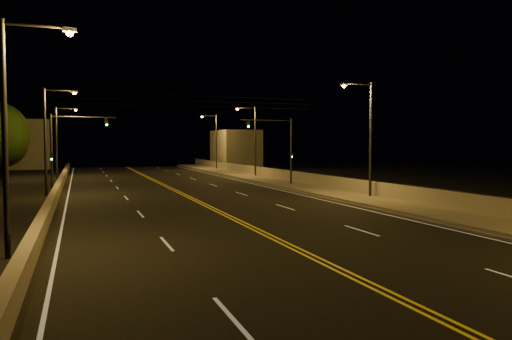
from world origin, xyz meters
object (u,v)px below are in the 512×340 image
object	(u,v)px
streetlight_1	(367,132)
streetlight_5	(49,133)
traffic_signal_left	(64,144)
streetlight_6	(59,137)
streetlight_2	(253,137)
tree_1	(1,142)
streetlight_3	(214,138)
traffic_signal_right	(282,144)
streetlight_4	(14,120)

from	to	relation	value
streetlight_1	streetlight_5	bearing A→B (deg)	151.96
streetlight_1	traffic_signal_left	xyz separation A→B (m)	(-20.33, 12.24, -0.86)
streetlight_6	streetlight_2	bearing A→B (deg)	-21.07
streetlight_6	tree_1	distance (m)	11.00
streetlight_5	traffic_signal_left	world-z (taller)	streetlight_5
streetlight_3	traffic_signal_left	bearing A→B (deg)	-124.32
traffic_signal_right	tree_1	size ratio (longest dim) A/B	0.97
streetlight_1	streetlight_5	distance (m)	24.25
streetlight_3	traffic_signal_right	world-z (taller)	streetlight_3
traffic_signal_right	tree_1	distance (m)	27.03
streetlight_3	streetlight_1	bearing A→B (deg)	-90.00
streetlight_5	tree_1	xyz separation A→B (m)	(-4.89, 11.55, -0.72)
traffic_signal_right	streetlight_6	bearing A→B (deg)	134.14
traffic_signal_left	tree_1	size ratio (longest dim) A/B	0.97
streetlight_1	streetlight_4	distance (m)	24.18
streetlight_6	traffic_signal_right	size ratio (longest dim) A/B	1.31
streetlight_2	traffic_signal_left	bearing A→B (deg)	-148.84
streetlight_4	streetlight_5	bearing A→B (deg)	90.00
streetlight_2	streetlight_3	world-z (taller)	same
traffic_signal_left	streetlight_1	bearing A→B (deg)	-31.04
traffic_signal_right	streetlight_4	bearing A→B (deg)	-130.32
traffic_signal_right	streetlight_2	bearing A→B (deg)	83.17
streetlight_3	streetlight_6	xyz separation A→B (m)	(-21.40, -9.24, 0.00)
streetlight_2	streetlight_4	distance (m)	41.69
streetlight_2	streetlight_3	xyz separation A→B (m)	(0.00, 17.49, 0.00)
streetlight_2	streetlight_3	bearing A→B (deg)	90.00
traffic_signal_left	tree_1	xyz separation A→B (m)	(-5.96, 10.71, 0.14)
streetlight_4	streetlight_5	xyz separation A→B (m)	(0.00, 22.65, 0.00)
streetlight_2	streetlight_6	size ratio (longest dim) A/B	1.00
traffic_signal_left	streetlight_4	bearing A→B (deg)	-92.61
streetlight_1	streetlight_4	world-z (taller)	same
streetlight_3	streetlight_4	world-z (taller)	same
streetlight_2	streetlight_5	size ratio (longest dim) A/B	1.00
traffic_signal_left	tree_1	world-z (taller)	tree_1
streetlight_3	traffic_signal_left	world-z (taller)	streetlight_3
streetlight_3	streetlight_4	xyz separation A→B (m)	(-21.40, -53.26, 0.00)
streetlight_1	tree_1	size ratio (longest dim) A/B	1.27
streetlight_1	traffic_signal_right	distance (m)	12.35
streetlight_3	tree_1	bearing A→B (deg)	-144.04
streetlight_3	tree_1	size ratio (longest dim) A/B	1.27
streetlight_4	streetlight_6	world-z (taller)	same
streetlight_5	streetlight_6	xyz separation A→B (m)	(0.00, 21.37, 0.00)
streetlight_3	tree_1	world-z (taller)	streetlight_3
streetlight_4	traffic_signal_right	bearing A→B (deg)	49.68
streetlight_5	traffic_signal_right	xyz separation A→B (m)	(19.93, 0.84, -0.86)
streetlight_1	streetlight_2	world-z (taller)	same
streetlight_6	traffic_signal_left	bearing A→B (deg)	-87.01
traffic_signal_right	traffic_signal_left	world-z (taller)	same
streetlight_4	tree_1	size ratio (longest dim) A/B	1.27
streetlight_5	traffic_signal_right	world-z (taller)	streetlight_5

